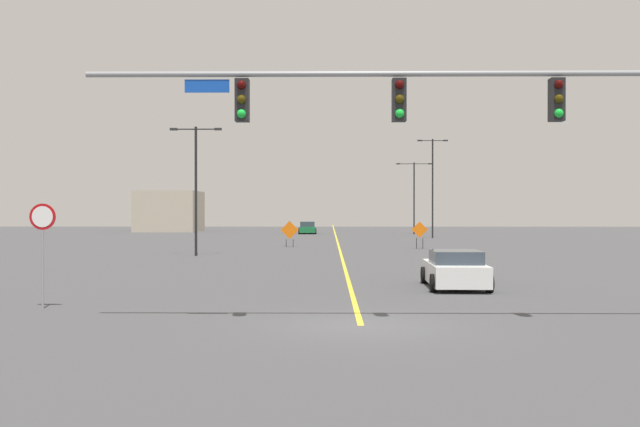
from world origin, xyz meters
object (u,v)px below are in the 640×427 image
object	(u,v)px
stop_sign	(43,235)
construction_sign_left_shoulder	(290,231)
street_lamp_near_left	(196,180)
street_lamp_near_right	(433,181)
traffic_signal_assembly	(481,115)
car_green_near	(307,228)
car_white_mid	(455,270)
street_lamp_far_left	(414,191)
construction_sign_median_near	(420,231)

from	to	relation	value
stop_sign	construction_sign_left_shoulder	size ratio (longest dim) A/B	1.52
construction_sign_left_shoulder	street_lamp_near_left	bearing A→B (deg)	-116.56
street_lamp_near_right	stop_sign	bearing A→B (deg)	-110.28
stop_sign	street_lamp_near_left	size ratio (longest dim) A/B	0.38
traffic_signal_assembly	street_lamp_near_left	distance (m)	28.61
street_lamp_near_right	car_green_near	world-z (taller)	street_lamp_near_right
traffic_signal_assembly	car_white_mid	distance (m)	9.65
traffic_signal_assembly	car_green_near	size ratio (longest dim) A/B	3.42
car_green_near	street_lamp_far_left	bearing A→B (deg)	-9.12
construction_sign_left_shoulder	car_white_mid	distance (m)	28.95
street_lamp_near_left	construction_sign_median_near	distance (m)	17.19
street_lamp_near_right	car_green_near	xyz separation A→B (m)	(-12.86, 12.47, -5.00)
street_lamp_near_left	construction_sign_left_shoulder	xyz separation A→B (m)	(5.20, 10.39, -3.46)
stop_sign	car_white_mid	xyz separation A→B (m)	(12.86, 5.57, -1.48)
street_lamp_far_left	traffic_signal_assembly	bearing A→B (deg)	-95.44
construction_sign_median_near	street_lamp_far_left	bearing A→B (deg)	83.88
street_lamp_near_right	car_white_mid	bearing A→B (deg)	-97.33
street_lamp_far_left	car_white_mid	distance (m)	55.76
construction_sign_median_near	car_white_mid	distance (m)	25.72
street_lamp_far_left	car_white_mid	size ratio (longest dim) A/B	1.91
traffic_signal_assembly	car_green_near	distance (m)	66.25
traffic_signal_assembly	construction_sign_left_shoulder	xyz separation A→B (m)	(-6.68, 36.42, -3.94)
street_lamp_far_left	stop_sign	bearing A→B (deg)	-106.51
street_lamp_far_left	street_lamp_near_right	distance (m)	10.54
car_white_mid	car_green_near	distance (m)	57.76
street_lamp_near_right	construction_sign_left_shoulder	distance (m)	21.99
street_lamp_near_left	car_white_mid	size ratio (longest dim) A/B	1.85
construction_sign_left_shoulder	street_lamp_near_right	bearing A→B (deg)	51.76
construction_sign_median_near	car_green_near	size ratio (longest dim) A/B	0.44
street_lamp_near_left	construction_sign_left_shoulder	world-z (taller)	street_lamp_near_left
construction_sign_median_near	car_green_near	world-z (taller)	construction_sign_median_near
construction_sign_left_shoulder	car_green_near	bearing A→B (deg)	89.08
street_lamp_far_left	construction_sign_median_near	xyz separation A→B (m)	(-3.19, -29.72, -3.64)
traffic_signal_assembly	street_lamp_near_left	xyz separation A→B (m)	(-11.87, 26.02, -0.48)
street_lamp_near_left	street_lamp_far_left	bearing A→B (deg)	64.59
street_lamp_far_left	construction_sign_left_shoulder	world-z (taller)	street_lamp_far_left
construction_sign_left_shoulder	car_green_near	distance (m)	29.40
construction_sign_left_shoulder	car_green_near	world-z (taller)	construction_sign_left_shoulder
construction_sign_median_near	car_white_mid	size ratio (longest dim) A/B	0.46
car_white_mid	street_lamp_near_left	bearing A→B (deg)	126.03
stop_sign	construction_sign_median_near	distance (m)	34.58
street_lamp_near_right	construction_sign_left_shoulder	world-z (taller)	street_lamp_near_right
construction_sign_median_near	car_green_near	distance (m)	32.98
stop_sign	car_white_mid	distance (m)	14.09
car_green_near	street_lamp_near_right	bearing A→B (deg)	-44.13
traffic_signal_assembly	street_lamp_near_left	world-z (taller)	street_lamp_near_left
traffic_signal_assembly	street_lamp_near_right	bearing A→B (deg)	82.89
traffic_signal_assembly	construction_sign_left_shoulder	distance (m)	37.23
street_lamp_near_right	car_white_mid	size ratio (longest dim) A/B	2.30
street_lamp_near_left	construction_sign_left_shoulder	size ratio (longest dim) A/B	3.99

